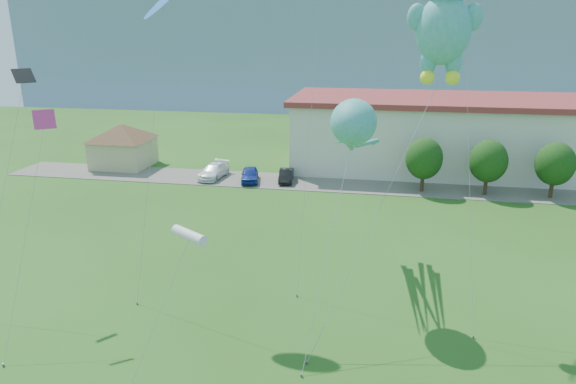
{
  "coord_description": "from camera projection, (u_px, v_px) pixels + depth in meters",
  "views": [
    {
      "loc": [
        5.6,
        -16.5,
        15.39
      ],
      "look_at": [
        1.15,
        8.0,
        7.52
      ],
      "focal_mm": 32.0,
      "sensor_mm": 36.0,
      "label": 1
    }
  ],
  "objects": [
    {
      "name": "parking_strip",
      "position": [
        323.0,
        183.0,
        53.9
      ],
      "size": [
        70.0,
        6.0,
        0.06
      ],
      "primitive_type": "cube",
      "color": "#59544C",
      "rests_on": "ground"
    },
    {
      "name": "hill_ridge",
      "position": [
        363.0,
        42.0,
        129.89
      ],
      "size": [
        160.0,
        50.0,
        25.0
      ],
      "primitive_type": "cube",
      "color": "gray",
      "rests_on": "ground"
    },
    {
      "name": "pavilion",
      "position": [
        122.0,
        141.0,
        59.91
      ],
      "size": [
        9.2,
        9.2,
        5.0
      ],
      "color": "tan",
      "rests_on": "ground"
    },
    {
      "name": "warehouse",
      "position": [
        567.0,
        137.0,
        56.67
      ],
      "size": [
        61.0,
        15.0,
        8.2
      ],
      "color": "beige",
      "rests_on": "ground"
    },
    {
      "name": "tree_near",
      "position": [
        424.0,
        159.0,
        50.24
      ],
      "size": [
        3.6,
        3.6,
        5.47
      ],
      "color": "#3F2B19",
      "rests_on": "ground"
    },
    {
      "name": "tree_mid",
      "position": [
        488.0,
        161.0,
        49.22
      ],
      "size": [
        3.6,
        3.6,
        5.47
      ],
      "color": "#3F2B19",
      "rests_on": "ground"
    },
    {
      "name": "tree_far",
      "position": [
        555.0,
        164.0,
        48.2
      ],
      "size": [
        3.6,
        3.6,
        5.47
      ],
      "color": "#3F2B19",
      "rests_on": "ground"
    },
    {
      "name": "parked_car_white",
      "position": [
        214.0,
        171.0,
        55.65
      ],
      "size": [
        2.61,
        5.34,
        1.5
      ],
      "primitive_type": "imported",
      "rotation": [
        0.0,
        0.0,
        -0.1
      ],
      "color": "white",
      "rests_on": "parking_strip"
    },
    {
      "name": "parked_car_blue",
      "position": [
        250.0,
        175.0,
        54.29
      ],
      "size": [
        2.65,
        4.64,
        1.49
      ],
      "primitive_type": "imported",
      "rotation": [
        0.0,
        0.0,
        0.22
      ],
      "color": "navy",
      "rests_on": "parking_strip"
    },
    {
      "name": "parked_car_black",
      "position": [
        286.0,
        175.0,
        54.28
      ],
      "size": [
        1.86,
        4.13,
        1.32
      ],
      "primitive_type": "imported",
      "rotation": [
        0.0,
        0.0,
        0.12
      ],
      "color": "black",
      "rests_on": "parking_strip"
    },
    {
      "name": "octopus_kite",
      "position": [
        355.0,
        132.0,
        30.01
      ],
      "size": [
        2.87,
        15.71,
        11.82
      ],
      "color": "teal",
      "rests_on": "ground"
    },
    {
      "name": "teddy_bear_kite",
      "position": [
        444.0,
        21.0,
        26.58
      ],
      "size": [
        7.84,
        9.37,
        18.72
      ],
      "color": "teal",
      "rests_on": "ground"
    },
    {
      "name": "small_kite_blue",
      "position": [
        163.0,
        7.0,
        28.79
      ],
      "size": [
        2.14,
        4.92,
        17.72
      ],
      "color": "blue",
      "rests_on": "ground"
    },
    {
      "name": "small_kite_black",
      "position": [
        18.0,
        104.0,
        29.63
      ],
      "size": [
        1.35,
        6.49,
        13.3
      ],
      "color": "black",
      "rests_on": "ground"
    },
    {
      "name": "small_kite_pink",
      "position": [
        40.0,
        145.0,
        27.09
      ],
      "size": [
        1.29,
        7.09,
        11.27
      ],
      "color": "#E2327A",
      "rests_on": "ground"
    },
    {
      "name": "small_kite_white",
      "position": [
        189.0,
        236.0,
        23.81
      ],
      "size": [
        2.3,
        4.29,
        6.73
      ],
      "color": "white",
      "rests_on": "ground"
    }
  ]
}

